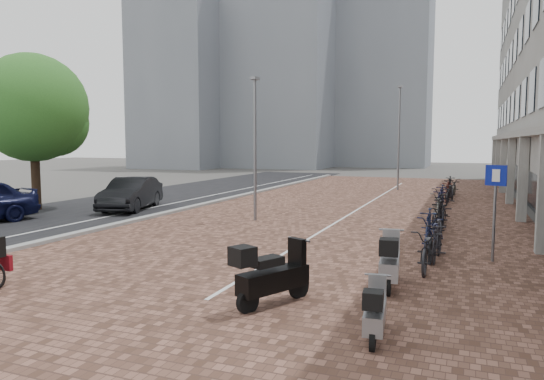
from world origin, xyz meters
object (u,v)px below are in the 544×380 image
Objects in this scene: scooter_mid at (273,274)px; scooter_back at (375,310)px; parking_sign at (495,197)px; car_dark at (131,194)px; scooter_front at (390,260)px.

scooter_mid is 1.32× the size of scooter_back.
parking_sign is at bearing 79.15° from scooter_mid.
car_dark is 2.49× the size of scooter_mid.
parking_sign is at bearing -34.65° from car_dark.
scooter_back is at bearing -85.94° from parking_sign.
scooter_front is at bearing 73.39° from scooter_mid.
scooter_mid is 6.68m from parking_sign.
scooter_front is at bearing 87.84° from scooter_back.
scooter_mid reaches higher than scooter_back.
scooter_back is at bearing 2.91° from scooter_mid.
car_dark reaches higher than scooter_back.
scooter_front is 2.72m from scooter_mid.
scooter_mid is (11.05, -10.18, -0.12)m from car_dark.
scooter_front is 0.69× the size of parking_sign.
scooter_mid is at bearing -59.18° from car_dark.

